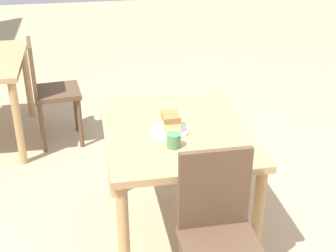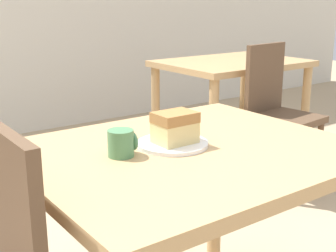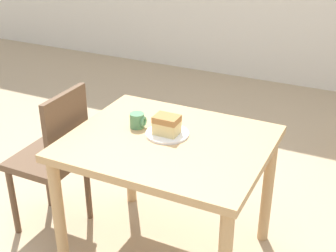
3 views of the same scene
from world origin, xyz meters
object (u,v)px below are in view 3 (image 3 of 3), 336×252
Objects in this scene: cake_slice at (167,125)px; coffee_mug at (138,120)px; dining_table_near at (168,158)px; plate at (167,134)px; chair_near_window at (55,156)px.

coffee_mug is (-0.17, 0.02, -0.02)m from cake_slice.
cake_slice is at bearing 125.80° from dining_table_near.
coffee_mug reaches higher than dining_table_near.
plate is 0.05m from cake_slice.
dining_table_near is 0.68m from chair_near_window.
cake_slice is at bearing -81.84° from plate.
dining_table_near is at bearing -58.85° from plate.
chair_near_window is at bearing -165.01° from coffee_mug.
plate is at bearing 98.16° from cake_slice.
plate is at bearing 121.15° from dining_table_near.
chair_near_window reaches higher than coffee_mug.
chair_near_window is at bearing -169.73° from plate.
dining_table_near is 1.10× the size of chair_near_window.
dining_table_near is at bearing 96.07° from chair_near_window.
cake_slice is at bearing 99.46° from chair_near_window.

